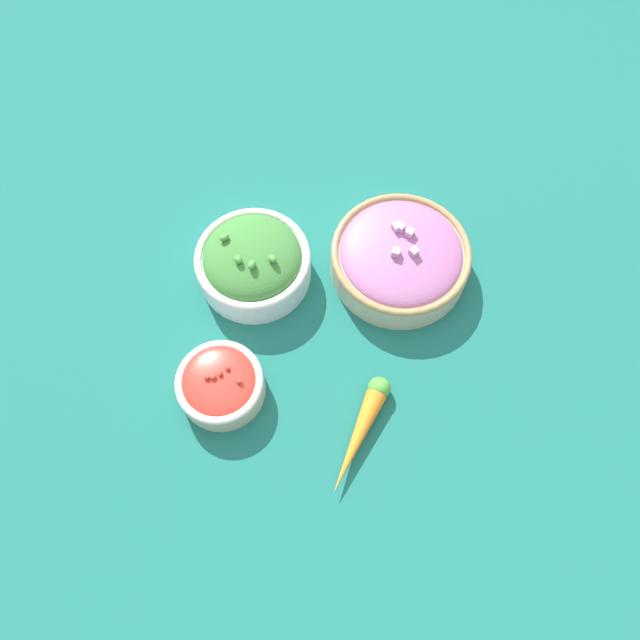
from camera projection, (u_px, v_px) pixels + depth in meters
ground_plane at (320, 328)px, 0.98m from camera, size 3.00×3.00×0.00m
bowl_broccoli at (253, 262)px, 0.99m from camera, size 0.18×0.18×0.09m
bowl_red_onion at (400, 257)px, 0.99m from camera, size 0.22×0.22×0.08m
bowl_cherry_tomatoes at (220, 384)px, 0.91m from camera, size 0.13×0.13×0.06m
loose_carrot at (361, 430)px, 0.90m from camera, size 0.18×0.05×0.03m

